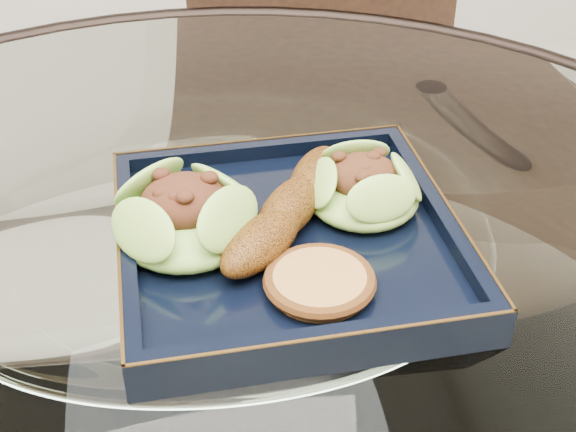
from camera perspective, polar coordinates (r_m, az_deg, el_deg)
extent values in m
cylinder|color=white|center=(0.66, -5.01, -3.85)|extent=(1.10, 1.10, 0.01)
torus|color=black|center=(0.66, -5.01, -3.85)|extent=(1.13, 1.13, 0.02)
cylinder|color=black|center=(1.16, 8.18, -8.11)|extent=(0.04, 0.04, 0.75)
cube|color=#321D10|center=(1.22, 3.52, 1.74)|extent=(0.48, 0.48, 0.04)
cylinder|color=#321D10|center=(1.23, -4.49, -13.79)|extent=(0.03, 0.03, 0.47)
cylinder|color=#321D10|center=(1.29, 13.00, -12.15)|extent=(0.03, 0.03, 0.47)
cylinder|color=#321D10|center=(1.51, -5.08, -2.87)|extent=(0.03, 0.03, 0.47)
cylinder|color=#321D10|center=(1.56, 9.01, -1.94)|extent=(0.03, 0.03, 0.47)
cube|color=black|center=(0.65, 0.00, -2.15)|extent=(0.27, 0.27, 0.02)
ellipsoid|color=#65A22F|center=(0.64, -7.27, -0.30)|extent=(0.14, 0.14, 0.04)
ellipsoid|color=olive|center=(0.67, 5.37, 1.79)|extent=(0.12, 0.12, 0.03)
ellipsoid|color=#6A380B|center=(0.65, 0.12, 0.59)|extent=(0.14, 0.17, 0.03)
cylinder|color=#B8843D|center=(0.59, 2.26, -4.77)|extent=(0.09, 0.09, 0.01)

